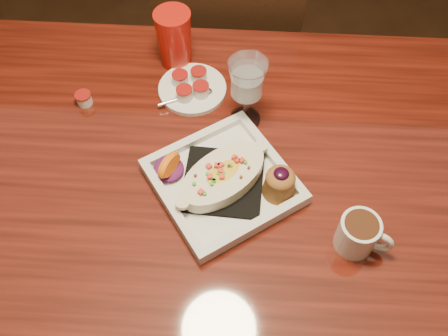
# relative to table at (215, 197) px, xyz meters

# --- Properties ---
(floor) EXTENTS (7.00, 7.00, 0.00)m
(floor) POSITION_rel_table_xyz_m (0.00, 0.00, -0.65)
(floor) COLOR black
(floor) RESTS_ON ground
(table) EXTENTS (1.50, 0.90, 0.75)m
(table) POSITION_rel_table_xyz_m (0.00, 0.00, 0.00)
(table) COLOR maroon
(table) RESTS_ON floor
(chair_far) EXTENTS (0.42, 0.42, 0.93)m
(chair_far) POSITION_rel_table_xyz_m (-0.00, 0.63, -0.15)
(chair_far) COLOR black
(chair_far) RESTS_ON floor
(plate) EXTENTS (0.36, 0.36, 0.08)m
(plate) POSITION_rel_table_xyz_m (0.03, -0.03, 0.12)
(plate) COLOR silver
(plate) RESTS_ON table
(coffee_mug) EXTENTS (0.10, 0.08, 0.08)m
(coffee_mug) POSITION_rel_table_xyz_m (0.28, -0.14, 0.14)
(coffee_mug) COLOR silver
(coffee_mug) RESTS_ON table
(goblet) EXTENTS (0.08, 0.08, 0.17)m
(goblet) POSITION_rel_table_xyz_m (0.06, 0.15, 0.22)
(goblet) COLOR silver
(goblet) RESTS_ON table
(saucer) EXTENTS (0.16, 0.16, 0.11)m
(saucer) POSITION_rel_table_xyz_m (-0.07, 0.23, 0.11)
(saucer) COLOR silver
(saucer) RESTS_ON table
(creamer_loose) EXTENTS (0.04, 0.04, 0.03)m
(creamer_loose) POSITION_rel_table_xyz_m (-0.31, 0.18, 0.11)
(creamer_loose) COLOR silver
(creamer_loose) RESTS_ON table
(red_tumbler) EXTENTS (0.09, 0.09, 0.14)m
(red_tumbler) POSITION_rel_table_xyz_m (-0.12, 0.33, 0.17)
(red_tumbler) COLOR red
(red_tumbler) RESTS_ON table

